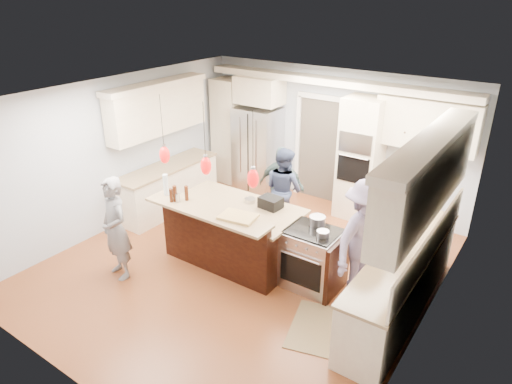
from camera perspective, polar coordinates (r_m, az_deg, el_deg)
ground_plane at (r=7.41m, az=-1.56°, el=-9.06°), size 6.00×6.00×0.00m
room_shell at (r=6.59m, az=-1.74°, el=4.28°), size 5.54×6.04×2.72m
refrigerator at (r=9.77m, az=0.20°, el=5.35°), size 0.90×0.70×1.80m
oven_column at (r=8.69m, az=12.92°, el=4.01°), size 0.72×0.69×2.30m
back_upper_cabinets at (r=9.23m, az=4.80°, el=9.12°), size 5.30×0.61×2.54m
right_counter_run at (r=6.20m, az=18.75°, el=-6.28°), size 0.64×3.10×2.51m
left_cabinets at (r=8.94m, az=-11.32°, el=4.10°), size 0.64×2.30×2.51m
kitchen_island at (r=7.33m, az=-2.83°, el=-5.01°), size 2.10×1.46×1.12m
island_range at (r=6.75m, az=7.20°, el=-8.28°), size 0.82×0.71×0.92m
pendant_lights at (r=6.37m, az=-6.29°, el=3.28°), size 1.75×0.15×1.03m
person_bar_end at (r=7.07m, az=-17.16°, el=-4.41°), size 0.66×0.52×1.61m
person_far_left at (r=8.15m, az=3.49°, el=0.36°), size 0.88×0.76×1.54m
person_far_right at (r=8.38m, az=3.20°, el=0.80°), size 0.91×0.49×1.47m
person_range_side at (r=6.49m, az=13.53°, el=-5.77°), size 0.92×1.28×1.79m
floor_rug at (r=6.26m, az=7.68°, el=-16.48°), size 0.91×1.13×0.01m
water_bottle at (r=7.14m, az=-11.21°, el=0.89°), size 0.09×0.09×0.34m
beer_bottle_a at (r=6.92m, az=-10.10°, el=-0.20°), size 0.07×0.07×0.25m
beer_bottle_b at (r=6.92m, az=-10.57°, el=-0.43°), size 0.07×0.07×0.21m
beer_bottle_c at (r=6.93m, az=-8.69°, el=-0.15°), size 0.08×0.08×0.23m
drink_can at (r=6.93m, az=-9.78°, el=-0.70°), size 0.09×0.09×0.13m
cutting_board at (r=6.37m, az=-2.24°, el=-3.12°), size 0.55×0.43×0.04m
pot_large at (r=6.65m, az=7.68°, el=-3.57°), size 0.24×0.24×0.14m
pot_small at (r=6.37m, az=8.36°, el=-5.18°), size 0.17×0.17×0.09m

